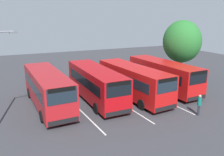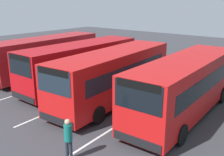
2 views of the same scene
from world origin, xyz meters
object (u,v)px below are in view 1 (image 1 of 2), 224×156
(depot_tree, at_px, (182,42))
(bus_far_left, at_px, (48,88))
(bus_far_right, at_px, (163,74))
(pedestrian, at_px, (199,103))
(bus_center_left, at_px, (96,83))
(bus_center_right, at_px, (133,81))

(depot_tree, bearing_deg, bus_far_left, -81.94)
(bus_far_right, xyz_separation_m, pedestrian, (6.88, -1.57, -0.68))
(bus_far_right, bearing_deg, depot_tree, 117.39)
(bus_far_right, bearing_deg, bus_center_left, -92.27)
(bus_center_right, bearing_deg, bus_center_left, -106.49)
(bus_center_left, xyz_separation_m, depot_tree, (-2.69, 12.51, 3.10))
(bus_far_left, relative_size, bus_far_right, 1.00)
(bus_center_left, xyz_separation_m, bus_far_right, (-0.02, 7.85, 0.00))
(depot_tree, bearing_deg, pedestrian, -33.08)
(bus_far_left, distance_m, depot_tree, 17.38)
(bus_center_right, xyz_separation_m, depot_tree, (-3.47, 8.88, 3.10))
(bus_far_right, bearing_deg, bus_far_left, -93.67)
(bus_center_left, height_order, depot_tree, depot_tree)
(bus_center_left, distance_m, pedestrian, 9.33)
(bus_far_right, distance_m, pedestrian, 7.09)
(bus_far_right, relative_size, depot_tree, 1.33)
(bus_center_right, distance_m, depot_tree, 10.03)
(bus_center_right, bearing_deg, bus_far_left, -101.89)
(bus_center_left, bearing_deg, bus_far_right, 89.65)
(bus_center_left, bearing_deg, depot_tree, 101.62)
(bus_far_left, height_order, bus_center_right, same)
(bus_far_left, height_order, depot_tree, depot_tree)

